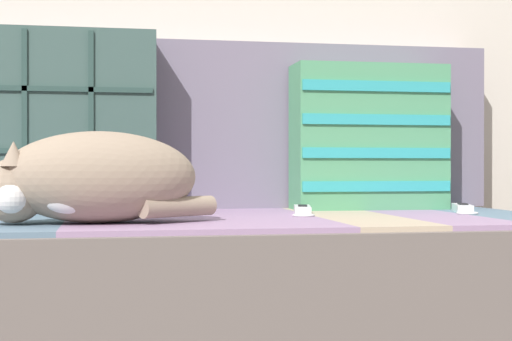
{
  "coord_description": "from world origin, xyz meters",
  "views": [
    {
      "loc": [
        -0.09,
        -1.58,
        0.5
      ],
      "look_at": [
        0.22,
        0.06,
        0.49
      ],
      "focal_mm": 55.0,
      "sensor_mm": 36.0,
      "label": 1
    }
  ],
  "objects_px": {
    "throw_pillow_quilted": "(60,122)",
    "game_remote_far": "(463,208)",
    "game_remote_near": "(303,210)",
    "throw_pillow_striped": "(369,137)",
    "sleeping_cat": "(89,179)",
    "couch": "(151,306)"
  },
  "relations": [
    {
      "from": "sleeping_cat",
      "to": "game_remote_near",
      "type": "distance_m",
      "value": 0.52
    },
    {
      "from": "throw_pillow_quilted",
      "to": "throw_pillow_striped",
      "type": "relative_size",
      "value": 1.15
    },
    {
      "from": "sleeping_cat",
      "to": "throw_pillow_striped",
      "type": "bearing_deg",
      "value": 29.05
    },
    {
      "from": "throw_pillow_quilted",
      "to": "sleeping_cat",
      "type": "height_order",
      "value": "throw_pillow_quilted"
    },
    {
      "from": "sleeping_cat",
      "to": "game_remote_far",
      "type": "relative_size",
      "value": 2.37
    },
    {
      "from": "couch",
      "to": "throw_pillow_quilted",
      "type": "distance_m",
      "value": 0.5
    },
    {
      "from": "couch",
      "to": "throw_pillow_striped",
      "type": "height_order",
      "value": "throw_pillow_striped"
    },
    {
      "from": "throw_pillow_quilted",
      "to": "game_remote_far",
      "type": "relative_size",
      "value": 2.38
    },
    {
      "from": "game_remote_near",
      "to": "game_remote_far",
      "type": "distance_m",
      "value": 0.39
    },
    {
      "from": "throw_pillow_striped",
      "to": "game_remote_near",
      "type": "height_order",
      "value": "throw_pillow_striped"
    },
    {
      "from": "throw_pillow_striped",
      "to": "game_remote_near",
      "type": "distance_m",
      "value": 0.33
    },
    {
      "from": "throw_pillow_striped",
      "to": "sleeping_cat",
      "type": "height_order",
      "value": "throw_pillow_striped"
    },
    {
      "from": "sleeping_cat",
      "to": "game_remote_near",
      "type": "height_order",
      "value": "sleeping_cat"
    },
    {
      "from": "game_remote_near",
      "to": "game_remote_far",
      "type": "xyz_separation_m",
      "value": [
        0.39,
        0.0,
        -0.0
      ]
    },
    {
      "from": "game_remote_far",
      "to": "couch",
      "type": "bearing_deg",
      "value": -178.24
    },
    {
      "from": "throw_pillow_quilted",
      "to": "game_remote_near",
      "type": "xyz_separation_m",
      "value": [
        0.55,
        -0.17,
        -0.21
      ]
    },
    {
      "from": "throw_pillow_quilted",
      "to": "game_remote_near",
      "type": "distance_m",
      "value": 0.61
    },
    {
      "from": "throw_pillow_quilted",
      "to": "game_remote_far",
      "type": "height_order",
      "value": "throw_pillow_quilted"
    },
    {
      "from": "throw_pillow_striped",
      "to": "game_remote_far",
      "type": "distance_m",
      "value": 0.3
    },
    {
      "from": "couch",
      "to": "sleeping_cat",
      "type": "height_order",
      "value": "sleeping_cat"
    },
    {
      "from": "throw_pillow_quilted",
      "to": "sleeping_cat",
      "type": "bearing_deg",
      "value": -78.76
    },
    {
      "from": "game_remote_near",
      "to": "throw_pillow_quilted",
      "type": "bearing_deg",
      "value": 162.33
    }
  ]
}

